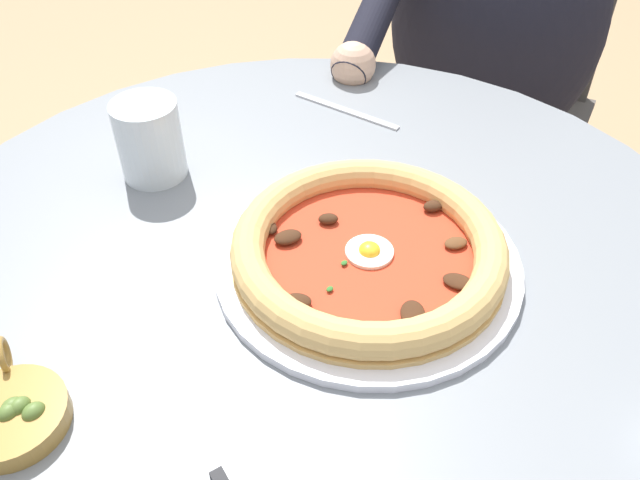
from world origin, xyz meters
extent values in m
cylinder|color=gray|center=(0.00, 0.00, 0.70)|extent=(0.94, 0.94, 0.04)
cylinder|color=slate|center=(0.00, 0.00, 0.35)|extent=(0.12, 0.12, 0.66)
cylinder|color=white|center=(-0.03, 0.05, 0.72)|extent=(0.32, 0.32, 0.01)
cylinder|color=tan|center=(-0.03, 0.05, 0.73)|extent=(0.29, 0.29, 0.01)
torus|color=tan|center=(-0.03, 0.05, 0.75)|extent=(0.29, 0.29, 0.04)
cylinder|color=red|center=(-0.03, 0.05, 0.74)|extent=(0.27, 0.27, 0.00)
cylinder|color=white|center=(-0.03, 0.05, 0.74)|extent=(0.05, 0.05, 0.00)
ellipsoid|color=yellow|center=(-0.03, 0.05, 0.74)|extent=(0.02, 0.02, 0.02)
ellipsoid|color=brown|center=(-0.10, 0.12, 0.74)|extent=(0.03, 0.03, 0.01)
ellipsoid|color=#3D2314|center=(-0.04, -0.01, 0.74)|extent=(0.03, 0.03, 0.01)
ellipsoid|color=#3D2314|center=(0.01, -0.05, 0.74)|extent=(0.02, 0.03, 0.01)
ellipsoid|color=#3D2314|center=(0.01, 0.14, 0.74)|extent=(0.04, 0.04, 0.01)
ellipsoid|color=#3D2314|center=(0.01, -0.02, 0.74)|extent=(0.04, 0.03, 0.01)
ellipsoid|color=#3D2314|center=(-0.05, 0.15, 0.74)|extent=(0.03, 0.04, 0.01)
ellipsoid|color=#3D2314|center=(0.07, 0.04, 0.74)|extent=(0.03, 0.04, 0.01)
ellipsoid|color=#3D2314|center=(-0.13, 0.07, 0.75)|extent=(0.03, 0.03, 0.01)
ellipsoid|color=#2D6B28|center=(0.08, 0.01, 0.74)|extent=(0.01, 0.01, 0.00)
ellipsoid|color=#2D6B28|center=(0.00, 0.04, 0.74)|extent=(0.01, 0.01, 0.00)
ellipsoid|color=#2D6B28|center=(0.04, 0.06, 0.74)|extent=(0.01, 0.01, 0.00)
cylinder|color=silver|center=(0.01, -0.25, 0.77)|extent=(0.08, 0.08, 0.10)
cylinder|color=silver|center=(0.01, -0.25, 0.73)|extent=(0.07, 0.07, 0.02)
cylinder|color=olive|center=(0.31, -0.06, 0.73)|extent=(0.09, 0.09, 0.02)
torus|color=olive|center=(0.29, -0.11, 0.75)|extent=(0.02, 0.03, 0.03)
ellipsoid|color=#516B2D|center=(0.31, -0.06, 0.74)|extent=(0.02, 0.02, 0.02)
ellipsoid|color=#516B2D|center=(0.31, -0.06, 0.74)|extent=(0.02, 0.02, 0.02)
ellipsoid|color=#516B2D|center=(0.31, -0.06, 0.74)|extent=(0.02, 0.02, 0.02)
ellipsoid|color=#516B2D|center=(0.30, -0.05, 0.74)|extent=(0.02, 0.02, 0.02)
cube|color=#BCBCC1|center=(-0.26, -0.16, 0.72)|extent=(0.03, 0.17, 0.00)
cube|color=#282833|center=(-0.68, -0.15, 0.23)|extent=(0.35, 0.39, 0.45)
ellipsoid|color=black|center=(-0.68, -0.15, 0.71)|extent=(0.30, 0.42, 0.53)
cylinder|color=black|center=(-0.45, -0.25, 0.78)|extent=(0.27, 0.14, 0.15)
sphere|color=tan|center=(-0.35, -0.22, 0.74)|extent=(0.07, 0.07, 0.07)
cube|color=#504A45|center=(-0.73, -0.16, 0.47)|extent=(0.48, 0.48, 0.02)
cylinder|color=#4C4742|center=(-0.52, -0.30, 0.23)|extent=(0.02, 0.02, 0.46)
cylinder|color=#4C4742|center=(-0.60, 0.05, 0.23)|extent=(0.02, 0.02, 0.46)
cylinder|color=#4C4742|center=(-0.87, -0.38, 0.23)|extent=(0.02, 0.02, 0.46)
cylinder|color=#4C4742|center=(-0.95, -0.03, 0.23)|extent=(0.02, 0.02, 0.46)
camera|label=1|loc=(0.38, 0.33, 1.20)|focal=36.44mm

